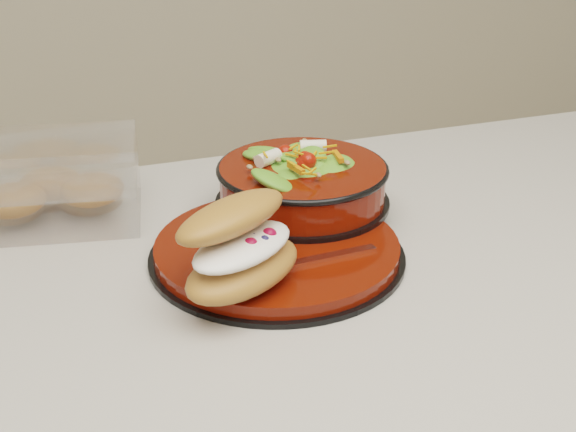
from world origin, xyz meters
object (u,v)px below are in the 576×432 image
object	(u,v)px
dinner_plate	(278,251)
croissant	(241,246)
salad_bowl	(302,178)
pastry_box	(51,183)
fork	(303,262)

from	to	relation	value
dinner_plate	croissant	world-z (taller)	croissant
dinner_plate	croissant	distance (m)	0.11
dinner_plate	salad_bowl	size ratio (longest dim) A/B	1.34
dinner_plate	pastry_box	size ratio (longest dim) A/B	1.23
dinner_plate	fork	world-z (taller)	fork
croissant	pastry_box	bearing A→B (deg)	87.80
dinner_plate	pastry_box	xyz separation A→B (m)	(-0.22, 0.20, 0.03)
dinner_plate	croissant	size ratio (longest dim) A/B	1.74
salad_bowl	pastry_box	distance (m)	0.30
pastry_box	fork	bearing A→B (deg)	-36.63
salad_bowl	croissant	bearing A→B (deg)	-128.02
croissant	fork	distance (m)	0.08
pastry_box	salad_bowl	bearing A→B (deg)	-10.71
dinner_plate	fork	distance (m)	0.06
croissant	fork	size ratio (longest dim) A/B	1.04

